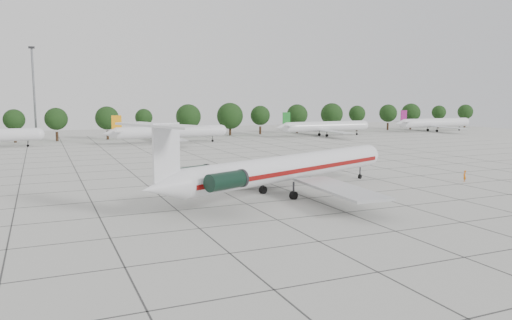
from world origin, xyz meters
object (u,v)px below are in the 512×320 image
at_px(bg_airliner_e, 434,123).
at_px(floodlight_mast, 34,88).
at_px(bg_airliner_c, 170,132).
at_px(main_airliner, 281,168).
at_px(bg_airliner_d, 325,127).
at_px(ground_crew, 465,176).

distance_m(bg_airliner_e, floodlight_mast, 126.84).
bearing_deg(floodlight_mast, bg_airliner_c, -39.15).
xyz_separation_m(main_airliner, bg_airliner_d, (52.50, 75.82, -0.47)).
relative_size(main_airliner, bg_airliner_c, 1.39).
bearing_deg(bg_airliner_e, bg_airliner_d, -176.96).
bearing_deg(main_airliner, bg_airliner_e, 16.61).
relative_size(bg_airliner_d, bg_airliner_e, 1.00).
relative_size(bg_airliner_e, floodlight_mast, 1.11).
bearing_deg(bg_airliner_c, main_airliner, -93.05).
bearing_deg(ground_crew, bg_airliner_e, -157.59).
relative_size(bg_airliner_d, floodlight_mast, 1.11).
distance_m(main_airliner, bg_airliner_d, 92.22).
relative_size(bg_airliner_c, bg_airliner_d, 1.00).
xyz_separation_m(bg_airliner_c, floodlight_mast, (-31.50, 25.65, 11.37)).
bearing_deg(main_airliner, ground_crew, -24.79).
bearing_deg(ground_crew, bg_airliner_d, -134.03).
xyz_separation_m(main_airliner, bg_airliner_c, (3.82, 71.72, -0.47)).
xyz_separation_m(ground_crew, floodlight_mast, (-56.27, 98.65, 13.48)).
bearing_deg(ground_crew, main_airliner, -29.38).
xyz_separation_m(main_airliner, floodlight_mast, (-27.68, 97.36, 10.90)).
bearing_deg(main_airliner, floodlight_mast, 83.66).
bearing_deg(floodlight_mast, bg_airliner_e, -8.73).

